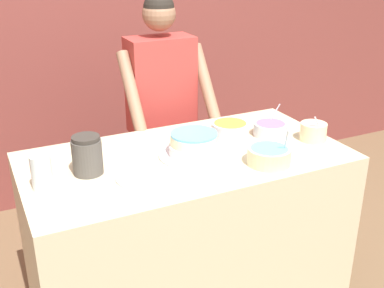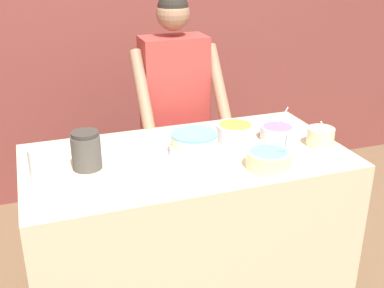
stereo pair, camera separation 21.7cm
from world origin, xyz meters
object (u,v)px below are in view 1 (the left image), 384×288
(cake, at_px, (194,146))
(ceramic_plate, at_px, (144,178))
(frosting_bowl_blue, at_px, (269,155))
(frosting_bowl_pink, at_px, (313,131))
(frosting_bowl_orange, at_px, (230,130))
(drinking_glass, at_px, (42,172))
(frosting_bowl_purple, at_px, (270,129))
(stoneware_jar, at_px, (87,155))
(person_baker, at_px, (162,102))

(cake, bearing_deg, ceramic_plate, -158.04)
(frosting_bowl_blue, bearing_deg, frosting_bowl_pink, 20.98)
(frosting_bowl_blue, relative_size, frosting_bowl_orange, 1.04)
(frosting_bowl_orange, distance_m, drinking_glass, 0.95)
(frosting_bowl_purple, distance_m, frosting_bowl_pink, 0.21)
(ceramic_plate, bearing_deg, frosting_bowl_purple, 13.44)
(frosting_bowl_pink, relative_size, frosting_bowl_orange, 0.78)
(frosting_bowl_blue, bearing_deg, frosting_bowl_orange, 92.39)
(frosting_bowl_purple, height_order, frosting_bowl_orange, frosting_bowl_purple)
(frosting_bowl_purple, xyz_separation_m, stoneware_jar, (-0.95, -0.03, 0.05))
(cake, relative_size, frosting_bowl_pink, 2.23)
(frosting_bowl_blue, relative_size, frosting_bowl_pink, 1.34)
(frosting_bowl_purple, relative_size, drinking_glass, 1.16)
(frosting_bowl_purple, bearing_deg, person_baker, 119.10)
(person_baker, relative_size, frosting_bowl_pink, 10.66)
(person_baker, xyz_separation_m, stoneware_jar, (-0.60, -0.64, 0.04))
(frosting_bowl_blue, relative_size, drinking_glass, 1.32)
(drinking_glass, xyz_separation_m, ceramic_plate, (0.39, -0.09, -0.07))
(frosting_bowl_purple, distance_m, stoneware_jar, 0.95)
(frosting_bowl_pink, height_order, frosting_bowl_orange, frosting_bowl_pink)
(cake, xyz_separation_m, frosting_bowl_orange, (0.25, 0.11, -0.00))
(frosting_bowl_purple, distance_m, frosting_bowl_orange, 0.22)
(frosting_bowl_pink, xyz_separation_m, frosting_bowl_orange, (-0.37, 0.19, -0.00))
(cake, bearing_deg, frosting_bowl_purple, 7.77)
(person_baker, height_order, frosting_bowl_pink, person_baker)
(cake, height_order, frosting_bowl_blue, frosting_bowl_blue)
(frosting_bowl_orange, xyz_separation_m, stoneware_jar, (-0.74, -0.07, 0.04))
(frosting_bowl_purple, xyz_separation_m, frosting_bowl_orange, (-0.21, 0.04, 0.01))
(frosting_bowl_blue, bearing_deg, drinking_glass, 168.66)
(frosting_bowl_pink, bearing_deg, person_baker, 123.27)
(frosting_bowl_orange, distance_m, stoneware_jar, 0.74)
(frosting_bowl_purple, distance_m, ceramic_plate, 0.77)
(cake, bearing_deg, drinking_glass, -177.77)
(frosting_bowl_purple, relative_size, ceramic_plate, 0.73)
(frosting_bowl_blue, bearing_deg, ceramic_plate, 169.76)
(frosting_bowl_pink, bearing_deg, cake, 172.52)
(drinking_glass, bearing_deg, frosting_bowl_pink, -2.41)
(person_baker, distance_m, frosting_bowl_purple, 0.71)
(frosting_bowl_blue, height_order, frosting_bowl_orange, frosting_bowl_blue)
(person_baker, height_order, frosting_bowl_purple, person_baker)
(frosting_bowl_blue, xyz_separation_m, stoneware_jar, (-0.75, 0.25, 0.04))
(frosting_bowl_orange, height_order, stoneware_jar, stoneware_jar)
(frosting_bowl_pink, bearing_deg, drinking_glass, 177.59)
(cake, bearing_deg, frosting_bowl_orange, 23.18)
(frosting_bowl_blue, bearing_deg, cake, 140.79)
(cake, relative_size, frosting_bowl_purple, 1.90)
(cake, relative_size, frosting_bowl_orange, 1.73)
(stoneware_jar, bearing_deg, person_baker, 46.81)
(frosting_bowl_orange, bearing_deg, ceramic_plate, -157.47)
(frosting_bowl_purple, relative_size, frosting_bowl_pink, 1.17)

